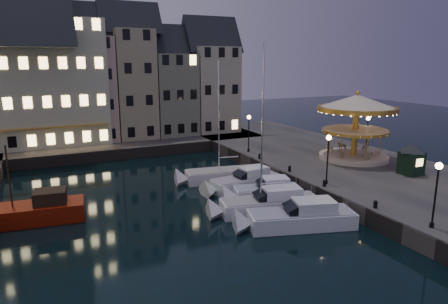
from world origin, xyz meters
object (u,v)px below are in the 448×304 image
ticket_kiosk (412,154)px  streetlamp_b (328,152)px  bollard_b (324,183)px  bollard_d (260,156)px  streetlamp_c (249,128)px  carousel (356,114)px  bollard_a (376,204)px  red_fishing_boat (32,213)px  streetlamp_a (437,186)px  motorboat_b (296,218)px  bollard_c (290,168)px  motorboat_e (243,183)px  motorboat_c (265,205)px  motorboat_d (263,193)px  streetlamp_d (367,129)px  motorboat_f (221,176)px

ticket_kiosk → streetlamp_b: bearing=173.5°
bollard_b → bollard_d: size_ratio=1.00×
streetlamp_c → carousel: 11.57m
streetlamp_c → bollard_d: 4.29m
streetlamp_c → streetlamp_b: bearing=-90.0°
bollard_a → red_fishing_boat: bearing=153.0°
streetlamp_a → ticket_kiosk: size_ratio=1.29×
motorboat_b → bollard_c: bearing=58.0°
ticket_kiosk → motorboat_e: bearing=156.5°
streetlamp_b → motorboat_b: (-5.83, -3.87, -3.37)m
motorboat_b → ticket_kiosk: size_ratio=2.62×
motorboat_c → motorboat_d: 2.87m
motorboat_c → carousel: (14.75, 6.42, 5.32)m
bollard_b → ticket_kiosk: bearing=-3.1°
motorboat_c → motorboat_e: size_ratio=1.49×
streetlamp_b → bollard_b: size_ratio=7.32×
motorboat_c → motorboat_e: 5.86m
ticket_kiosk → streetlamp_c: bearing=121.2°
ticket_kiosk → streetlamp_d: bearing=72.7°
streetlamp_c → motorboat_d: 13.11m
bollard_b → bollard_d: (0.00, 10.50, 0.00)m
streetlamp_d → ticket_kiosk: bearing=-107.3°
motorboat_c → motorboat_d: (1.31, 2.55, -0.04)m
streetlamp_c → bollard_b: streetlamp_c is taller
streetlamp_b → streetlamp_d: 13.29m
bollard_a → bollard_c: size_ratio=1.00×
ticket_kiosk → motorboat_c: bearing=178.7°
streetlamp_d → motorboat_c: bearing=-156.6°
bollard_b → motorboat_f: size_ratio=0.05×
motorboat_f → carousel: 15.48m
streetlamp_c → motorboat_c: bearing=-114.2°
streetlamp_d → streetlamp_a: bearing=-123.6°
motorboat_d → red_fishing_boat: (-17.43, 3.26, 0.06)m
streetlamp_c → motorboat_b: bearing=-108.6°
streetlamp_c → streetlamp_d: same height
carousel → motorboat_f: bearing=169.7°
carousel → motorboat_e: bearing=-177.2°
streetlamp_c → carousel: size_ratio=0.51×
bollard_c → motorboat_b: size_ratio=0.07×
streetlamp_a → motorboat_e: 16.33m
carousel → streetlamp_d: bearing=22.9°
motorboat_b → motorboat_e: (0.59, 8.96, -0.00)m
bollard_d → red_fishing_boat: bearing=-167.5°
bollard_c → motorboat_b: motorboat_b is taller
motorboat_e → ticket_kiosk: ticket_kiosk is taller
streetlamp_d → bollard_b: 14.27m
motorboat_f → ticket_kiosk: 17.62m
motorboat_c → bollard_b: bearing=1.6°
streetlamp_a → ticket_kiosk: (8.80, 8.99, -0.79)m
bollard_a → motorboat_e: bearing=112.7°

